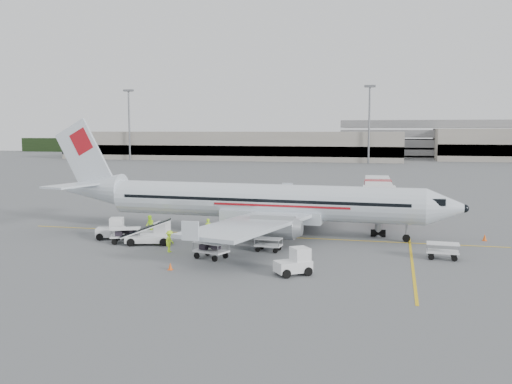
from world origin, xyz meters
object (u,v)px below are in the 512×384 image
tug_fore (293,262)px  tug_mid (156,232)px  jet_bridge (377,203)px  belt_loader (148,229)px  tug_aft (110,228)px  aircraft (262,178)px

tug_fore → tug_mid: tug_mid is taller
jet_bridge → tug_fore: jet_bridge is taller
belt_loader → tug_aft: size_ratio=2.06×
tug_mid → tug_fore: bearing=-31.5°
tug_aft → belt_loader: bearing=-37.1°
belt_loader → tug_fore: belt_loader is taller
aircraft → tug_aft: bearing=-154.6°
jet_bridge → belt_loader: 23.41m
jet_bridge → tug_fore: (-4.78, -21.59, -1.40)m
jet_bridge → aircraft: bearing=-145.5°
aircraft → tug_fore: aircraft is taller
tug_aft → tug_mid: bearing=-27.5°
belt_loader → tug_mid: 0.92m
jet_bridge → tug_mid: 22.69m
jet_bridge → tug_fore: 22.15m
aircraft → tug_mid: size_ratio=16.12×
jet_bridge → tug_mid: bearing=-145.2°
jet_bridge → tug_fore: bearing=-105.2°
jet_bridge → tug_aft: 26.17m
tug_mid → aircraft: bearing=37.1°
belt_loader → tug_mid: belt_loader is taller
aircraft → belt_loader: aircraft is taller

